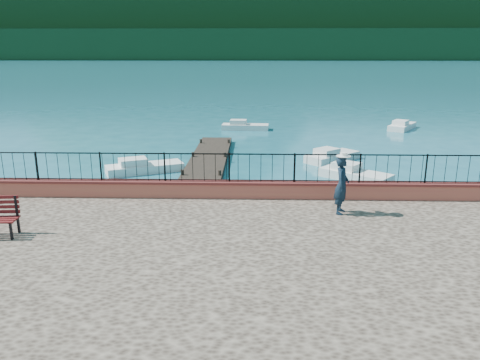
# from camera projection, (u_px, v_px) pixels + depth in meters

# --- Properties ---
(ground) EXTENTS (2000.00, 2000.00, 0.00)m
(ground) POSITION_uv_depth(u_px,v_px,m) (234.00, 280.00, 12.86)
(ground) COLOR #19596B
(ground) RESTS_ON ground
(parapet) EXTENTS (28.00, 0.46, 0.58)m
(parapet) POSITION_uv_depth(u_px,v_px,m) (238.00, 189.00, 16.02)
(parapet) COLOR #B15840
(parapet) RESTS_ON promenade
(railing) EXTENTS (27.00, 0.05, 0.95)m
(railing) POSITION_uv_depth(u_px,v_px,m) (238.00, 168.00, 15.81)
(railing) COLOR black
(railing) RESTS_ON parapet
(dock) EXTENTS (2.00, 16.00, 0.30)m
(dock) POSITION_uv_depth(u_px,v_px,m) (205.00, 168.00, 24.43)
(dock) COLOR #2D231C
(dock) RESTS_ON ground
(far_forest) EXTENTS (900.00, 60.00, 18.00)m
(far_forest) POSITION_uv_depth(u_px,v_px,m) (254.00, 45.00, 299.27)
(far_forest) COLOR black
(far_forest) RESTS_ON ground
(foothills) EXTENTS (900.00, 120.00, 44.00)m
(foothills) POSITION_uv_depth(u_px,v_px,m) (254.00, 28.00, 353.54)
(foothills) COLOR black
(foothills) RESTS_ON ground
(companion_hill) EXTENTS (448.00, 384.00, 180.00)m
(companion_hill) POSITION_uv_depth(u_px,v_px,m) (442.00, 55.00, 545.67)
(companion_hill) COLOR #142D23
(companion_hill) RESTS_ON ground
(person) EXTENTS (0.62, 0.76, 1.80)m
(person) POSITION_uv_depth(u_px,v_px,m) (342.00, 185.00, 14.33)
(person) COLOR black
(person) RESTS_ON promenade
(hat) EXTENTS (0.44, 0.44, 0.12)m
(hat) POSITION_uv_depth(u_px,v_px,m) (344.00, 154.00, 14.08)
(hat) COLOR white
(hat) RESTS_ON person
(boat_0) EXTENTS (4.05, 2.79, 0.80)m
(boat_0) POSITION_uv_depth(u_px,v_px,m) (145.00, 165.00, 24.08)
(boat_0) COLOR silver
(boat_0) RESTS_ON ground
(boat_1) EXTENTS (3.47, 3.19, 0.80)m
(boat_1) POSITION_uv_depth(u_px,v_px,m) (356.00, 172.00, 22.68)
(boat_1) COLOR silver
(boat_1) RESTS_ON ground
(boat_2) EXTENTS (3.42, 3.24, 0.80)m
(boat_2) POSITION_uv_depth(u_px,v_px,m) (332.00, 154.00, 26.58)
(boat_2) COLOR silver
(boat_2) RESTS_ON ground
(boat_4) EXTENTS (3.71, 1.50, 0.80)m
(boat_4) POSITION_uv_depth(u_px,v_px,m) (245.00, 125.00, 36.96)
(boat_4) COLOR silver
(boat_4) RESTS_ON ground
(boat_5) EXTENTS (2.98, 3.62, 0.80)m
(boat_5) POSITION_uv_depth(u_px,v_px,m) (402.00, 124.00, 37.16)
(boat_5) COLOR silver
(boat_5) RESTS_ON ground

